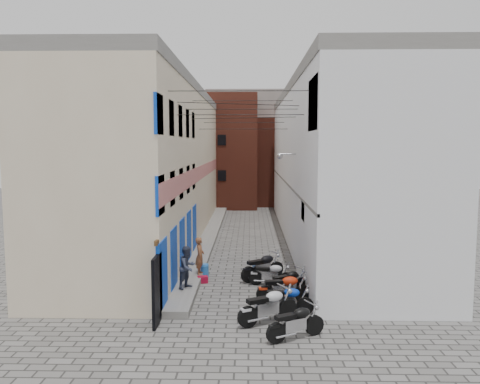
# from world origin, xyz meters

# --- Properties ---
(ground) EXTENTS (90.00, 90.00, 0.00)m
(ground) POSITION_xyz_m (0.00, 0.00, 0.00)
(ground) COLOR #5E5B58
(ground) RESTS_ON ground
(plinth) EXTENTS (0.90, 26.00, 0.25)m
(plinth) POSITION_xyz_m (-2.05, 13.00, 0.12)
(plinth) COLOR slate
(plinth) RESTS_ON ground
(building_left) EXTENTS (5.10, 27.00, 9.00)m
(building_left) POSITION_xyz_m (-4.98, 12.95, 4.50)
(building_left) COLOR beige
(building_left) RESTS_ON ground
(building_right) EXTENTS (5.94, 26.00, 9.00)m
(building_right) POSITION_xyz_m (5.00, 13.00, 4.51)
(building_right) COLOR white
(building_right) RESTS_ON ground
(building_far_brick_left) EXTENTS (6.00, 6.00, 10.00)m
(building_far_brick_left) POSITION_xyz_m (-2.00, 28.00, 5.00)
(building_far_brick_left) COLOR maroon
(building_far_brick_left) RESTS_ON ground
(building_far_brick_right) EXTENTS (5.00, 6.00, 8.00)m
(building_far_brick_right) POSITION_xyz_m (3.00, 30.00, 4.00)
(building_far_brick_right) COLOR maroon
(building_far_brick_right) RESTS_ON ground
(building_far_concrete) EXTENTS (8.00, 5.00, 11.00)m
(building_far_concrete) POSITION_xyz_m (0.00, 34.00, 5.50)
(building_far_concrete) COLOR slate
(building_far_concrete) RESTS_ON ground
(far_shopfront) EXTENTS (2.00, 0.30, 2.40)m
(far_shopfront) POSITION_xyz_m (0.00, 25.20, 1.20)
(far_shopfront) COLOR black
(far_shopfront) RESTS_ON ground
(overhead_wires) EXTENTS (5.80, 13.02, 1.32)m
(overhead_wires) POSITION_xyz_m (0.00, 7.64, 7.12)
(overhead_wires) COLOR black
(overhead_wires) RESTS_ON ground
(motorcycle_a) EXTENTS (1.98, 1.43, 1.11)m
(motorcycle_a) POSITION_xyz_m (1.72, -1.47, 0.56)
(motorcycle_a) COLOR black
(motorcycle_a) RESTS_ON ground
(motorcycle_b) EXTENTS (2.19, 1.64, 1.24)m
(motorcycle_b) POSITION_xyz_m (0.97, -0.27, 0.62)
(motorcycle_b) COLOR silver
(motorcycle_b) RESTS_ON ground
(motorcycle_c) EXTENTS (1.90, 0.75, 1.07)m
(motorcycle_c) POSITION_xyz_m (1.59, 0.60, 0.54)
(motorcycle_c) COLOR #0C37BE
(motorcycle_c) RESTS_ON ground
(motorcycle_d) EXTENTS (2.07, 0.88, 1.16)m
(motorcycle_d) POSITION_xyz_m (1.61, 1.69, 0.58)
(motorcycle_d) COLOR red
(motorcycle_d) RESTS_ON ground
(motorcycle_e) EXTENTS (1.93, 1.45, 1.09)m
(motorcycle_e) POSITION_xyz_m (1.84, 2.55, 0.54)
(motorcycle_e) COLOR black
(motorcycle_e) RESTS_ON ground
(motorcycle_f) EXTENTS (1.82, 0.73, 1.03)m
(motorcycle_f) POSITION_xyz_m (1.24, 3.72, 0.52)
(motorcycle_f) COLOR #B0B0B5
(motorcycle_f) RESTS_ON ground
(motorcycle_g) EXTENTS (2.12, 1.80, 1.23)m
(motorcycle_g) POSITION_xyz_m (0.92, 4.51, 0.62)
(motorcycle_g) COLOR black
(motorcycle_g) RESTS_ON ground
(person_a) EXTENTS (0.37, 0.57, 1.55)m
(person_a) POSITION_xyz_m (-1.70, 4.46, 1.02)
(person_a) COLOR brown
(person_a) RESTS_ON plinth
(person_b) EXTENTS (0.93, 0.99, 1.61)m
(person_b) POSITION_xyz_m (-1.95, 2.52, 1.05)
(person_b) COLOR #33394C
(person_b) RESTS_ON plinth
(water_jug_near) EXTENTS (0.42, 0.42, 0.52)m
(water_jug_near) POSITION_xyz_m (-1.55, 4.79, 0.26)
(water_jug_near) COLOR blue
(water_jug_near) RESTS_ON ground
(water_jug_far) EXTENTS (0.46, 0.46, 0.54)m
(water_jug_far) POSITION_xyz_m (-1.55, 4.94, 0.27)
(water_jug_far) COLOR blue
(water_jug_far) RESTS_ON ground
(red_crate) EXTENTS (0.48, 0.40, 0.26)m
(red_crate) POSITION_xyz_m (-1.55, 4.05, 0.13)
(red_crate) COLOR maroon
(red_crate) RESTS_ON ground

